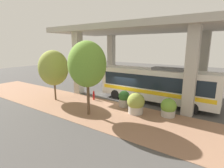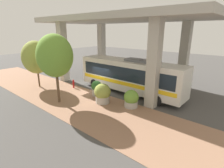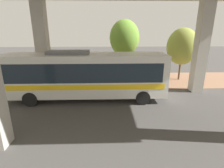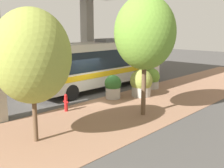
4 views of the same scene
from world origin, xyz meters
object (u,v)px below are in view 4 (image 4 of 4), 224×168
planter_middle (113,87)px  bus (103,62)px  planter_back (151,79)px  fire_hydrant (66,103)px  street_tree_far (145,33)px  street_tree_near (31,56)px  planter_front (141,83)px

planter_middle → bus: bearing=-35.5°
planter_back → fire_hydrant: bearing=89.7°
planter_middle → planter_back: planter_middle is taller
bus → planter_back: (-2.82, -2.22, -1.25)m
street_tree_far → bus: bearing=-28.8°
planter_back → street_tree_near: 11.90m
fire_hydrant → planter_front: planter_front is taller
bus → street_tree_near: size_ratio=2.19×
street_tree_near → planter_back: bearing=-78.6°
bus → planter_middle: size_ratio=7.47×
bus → fire_hydrant: 6.57m
fire_hydrant → planter_front: size_ratio=0.54×
bus → planter_front: 3.91m
planter_front → street_tree_near: 9.33m
planter_back → planter_middle: bearing=89.6°
planter_front → planter_back: (0.92, -2.49, -0.15)m
street_tree_near → street_tree_far: 5.89m
planter_front → fire_hydrant: bearing=80.1°
bus → street_tree_far: (-6.22, 3.42, 2.25)m
fire_hydrant → street_tree_near: size_ratio=0.19×
planter_middle → planter_front: bearing=-118.9°
bus → fire_hydrant: size_ratio=11.75×
bus → street_tree_far: street_tree_far is taller
fire_hydrant → planter_front: bearing=-99.9°
planter_back → street_tree_far: (-3.40, 5.63, 3.50)m
bus → planter_middle: 3.63m
fire_hydrant → street_tree_near: street_tree_near is taller
planter_front → street_tree_near: street_tree_near is taller
street_tree_far → planter_front: bearing=-51.7°
planter_front → planter_middle: planter_front is taller
planter_front → planter_back: 2.66m
planter_back → street_tree_near: size_ratio=0.29×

